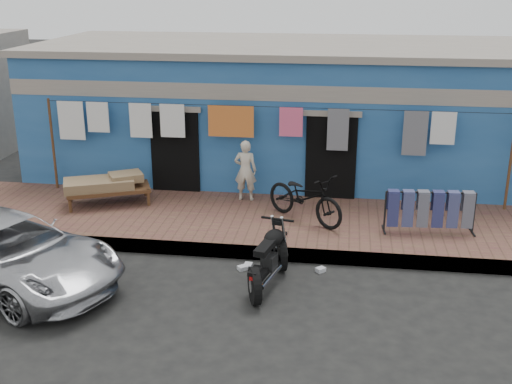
{
  "coord_description": "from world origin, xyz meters",
  "views": [
    {
      "loc": [
        1.59,
        -9.11,
        4.99
      ],
      "look_at": [
        0.0,
        2.0,
        1.15
      ],
      "focal_mm": 45.0,
      "sensor_mm": 36.0,
      "label": 1
    }
  ],
  "objects_px": {
    "car": "(9,251)",
    "motorcycle": "(268,257)",
    "charpoy": "(109,190)",
    "bicycle": "(305,191)",
    "seated_person": "(245,170)",
    "jeans_rack": "(430,211)"
  },
  "relations": [
    {
      "from": "car",
      "to": "motorcycle",
      "type": "bearing_deg",
      "value": -59.72
    },
    {
      "from": "motorcycle",
      "to": "charpoy",
      "type": "distance_m",
      "value": 4.77
    },
    {
      "from": "car",
      "to": "bicycle",
      "type": "bearing_deg",
      "value": -34.45
    },
    {
      "from": "car",
      "to": "charpoy",
      "type": "xyz_separation_m",
      "value": [
        0.48,
        3.38,
        -0.04
      ]
    },
    {
      "from": "car",
      "to": "seated_person",
      "type": "height_order",
      "value": "seated_person"
    },
    {
      "from": "car",
      "to": "bicycle",
      "type": "relative_size",
      "value": 2.23
    },
    {
      "from": "car",
      "to": "charpoy",
      "type": "relative_size",
      "value": 2.09
    },
    {
      "from": "car",
      "to": "seated_person",
      "type": "xyz_separation_m",
      "value": [
        3.36,
        4.07,
        0.32
      ]
    },
    {
      "from": "bicycle",
      "to": "motorcycle",
      "type": "relative_size",
      "value": 1.11
    },
    {
      "from": "bicycle",
      "to": "motorcycle",
      "type": "distance_m",
      "value": 2.52
    },
    {
      "from": "charpoy",
      "to": "jeans_rack",
      "type": "xyz_separation_m",
      "value": [
        6.66,
        -0.65,
        0.12
      ]
    },
    {
      "from": "bicycle",
      "to": "charpoy",
      "type": "xyz_separation_m",
      "value": [
        -4.26,
        0.39,
        -0.31
      ]
    },
    {
      "from": "car",
      "to": "charpoy",
      "type": "height_order",
      "value": "car"
    },
    {
      "from": "charpoy",
      "to": "seated_person",
      "type": "bearing_deg",
      "value": 13.33
    },
    {
      "from": "seated_person",
      "to": "jeans_rack",
      "type": "distance_m",
      "value": 4.02
    },
    {
      "from": "seated_person",
      "to": "bicycle",
      "type": "distance_m",
      "value": 1.75
    },
    {
      "from": "bicycle",
      "to": "seated_person",
      "type": "bearing_deg",
      "value": 90.0
    },
    {
      "from": "seated_person",
      "to": "motorcycle",
      "type": "bearing_deg",
      "value": 104.85
    },
    {
      "from": "jeans_rack",
      "to": "car",
      "type": "bearing_deg",
      "value": -159.02
    },
    {
      "from": "motorcycle",
      "to": "jeans_rack",
      "type": "xyz_separation_m",
      "value": [
        2.84,
        2.21,
        0.15
      ]
    },
    {
      "from": "charpoy",
      "to": "bicycle",
      "type": "bearing_deg",
      "value": -5.22
    },
    {
      "from": "seated_person",
      "to": "jeans_rack",
      "type": "height_order",
      "value": "seated_person"
    }
  ]
}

